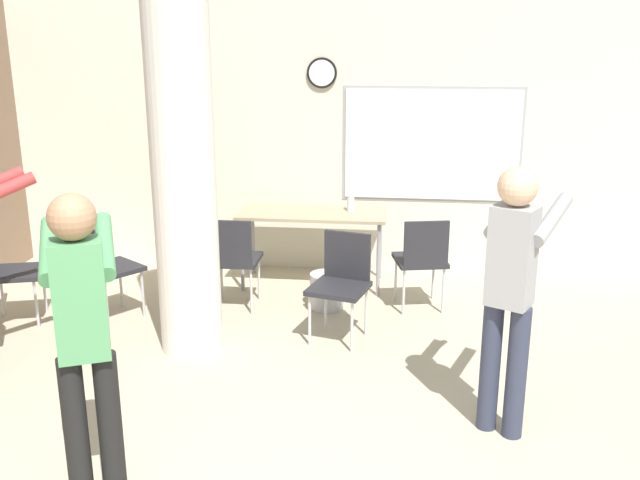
{
  "coord_description": "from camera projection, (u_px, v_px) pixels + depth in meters",
  "views": [
    {
      "loc": [
        0.67,
        -2.21,
        2.45
      ],
      "look_at": [
        0.13,
        2.35,
        1.1
      ],
      "focal_mm": 40.0,
      "sensor_mm": 36.0,
      "label": 1
    }
  ],
  "objects": [
    {
      "name": "chair_table_right",
      "position": [
        422.0,
        256.0,
        6.38
      ],
      "size": [
        0.52,
        0.52,
        0.87
      ],
      "color": "#232328",
      "rests_on": "ground_plane"
    },
    {
      "name": "bottle_on_table",
      "position": [
        351.0,
        203.0,
        6.97
      ],
      "size": [
        0.07,
        0.07,
        0.22
      ],
      "color": "silver",
      "rests_on": "folding_table"
    },
    {
      "name": "support_pillar",
      "position": [
        184.0,
        176.0,
        5.36
      ],
      "size": [
        0.49,
        0.49,
        2.8
      ],
      "color": "silver",
      "rests_on": "ground_plane"
    },
    {
      "name": "waste_bin",
      "position": [
        327.0,
        291.0,
        6.52
      ],
      "size": [
        0.31,
        0.31,
        0.33
      ],
      "color": "#B2B2B7",
      "rests_on": "ground_plane"
    },
    {
      "name": "folding_table",
      "position": [
        313.0,
        217.0,
        6.99
      ],
      "size": [
        1.44,
        0.64,
        0.75
      ],
      "color": "tan",
      "rests_on": "ground_plane"
    },
    {
      "name": "chair_by_left_wall",
      "position": [
        6.0,
        266.0,
        6.1
      ],
      "size": [
        0.55,
        0.55,
        0.87
      ],
      "color": "#232328",
      "rests_on": "ground_plane"
    },
    {
      "name": "person_playing_front",
      "position": [
        83.0,
        328.0,
        3.6
      ],
      "size": [
        0.56,
        0.69,
        1.71
      ],
      "color": "black",
      "rests_on": "ground_plane"
    },
    {
      "name": "wall_back",
      "position": [
        340.0,
        138.0,
        7.3
      ],
      "size": [
        8.0,
        0.15,
        2.8
      ],
      "color": "beige",
      "rests_on": "ground_plane"
    },
    {
      "name": "chair_table_front",
      "position": [
        342.0,
        279.0,
        5.8
      ],
      "size": [
        0.54,
        0.54,
        0.87
      ],
      "color": "#232328",
      "rests_on": "ground_plane"
    },
    {
      "name": "chair_table_left",
      "position": [
        233.0,
        255.0,
        6.4
      ],
      "size": [
        0.44,
        0.44,
        0.87
      ],
      "color": "#232328",
      "rests_on": "ground_plane"
    },
    {
      "name": "person_playing_side",
      "position": [
        512.0,
        281.0,
        4.28
      ],
      "size": [
        0.58,
        0.71,
        1.71
      ],
      "color": "#2D3347",
      "rests_on": "ground_plane"
    },
    {
      "name": "chair_near_pillar",
      "position": [
        104.0,
        264.0,
        6.17
      ],
      "size": [
        0.62,
        0.62,
        0.87
      ],
      "color": "#232328",
      "rests_on": "ground_plane"
    }
  ]
}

